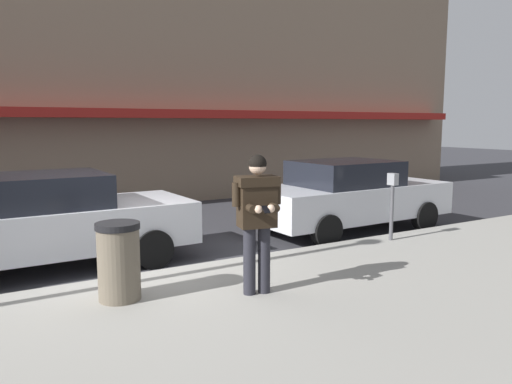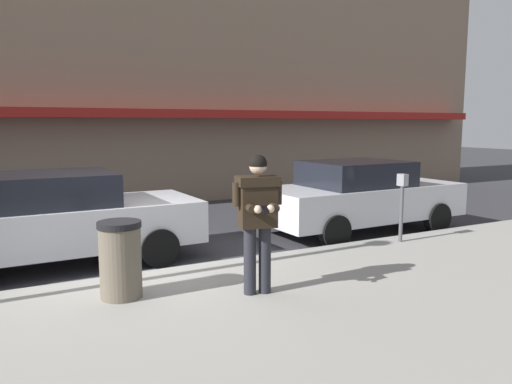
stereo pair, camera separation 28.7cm
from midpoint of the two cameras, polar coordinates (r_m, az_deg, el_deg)
name	(u,v)px [view 2 (the right image)]	position (r m, az deg, el deg)	size (l,w,h in m)	color
ground_plane	(131,278)	(7.89, -13.05, -9.54)	(80.00, 80.00, 0.00)	#333338
sidewalk	(285,328)	(5.77, 4.82, -15.25)	(32.00, 5.30, 0.14)	#99968E
curb_paint_line	(192,268)	(8.23, -6.33, -8.63)	(28.00, 0.12, 0.01)	silver
parked_sedan_mid	(57,219)	(8.70, -20.95, -2.86)	(4.53, 1.99, 1.54)	silver
parked_sedan_far	(360,196)	(10.95, 12.54, -0.43)	(4.55, 2.03, 1.54)	silver
man_texting_on_phone	(258,209)	(6.33, 1.49, -1.97)	(0.64, 0.63, 1.81)	#23232B
parking_meter	(402,198)	(9.63, 17.16, -0.63)	(0.12, 0.18, 1.27)	#4C4C51
trash_bin	(120,259)	(6.51, -14.01, -7.48)	(0.55, 0.55, 0.98)	#665B4C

